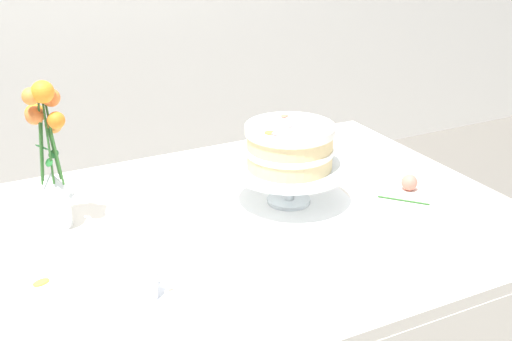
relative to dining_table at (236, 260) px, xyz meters
The scene contains 8 objects.
dining_table is the anchor object (origin of this frame).
linen_napkin 0.21m from the dining_table, 17.59° to the left, with size 0.32×0.32×0.00m, color white.
cake_stand 0.25m from the dining_table, 17.59° to the left, with size 0.29×0.29×0.10m.
layer_cake 0.31m from the dining_table, 17.60° to the left, with size 0.22×0.22×0.11m.
flower_vase 0.49m from the dining_table, 151.66° to the left, with size 0.09×0.11×0.36m.
teacup 0.37m from the dining_table, 147.26° to the right, with size 0.12×0.11×0.06m.
fallen_rose 0.51m from the dining_table, ahead, with size 0.12×0.12×0.04m.
loose_petal_0 0.47m from the dining_table, behind, with size 0.04×0.02×0.00m, color yellow.
Camera 1 is at (-0.63, -1.33, 1.50)m, focal length 48.32 mm.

